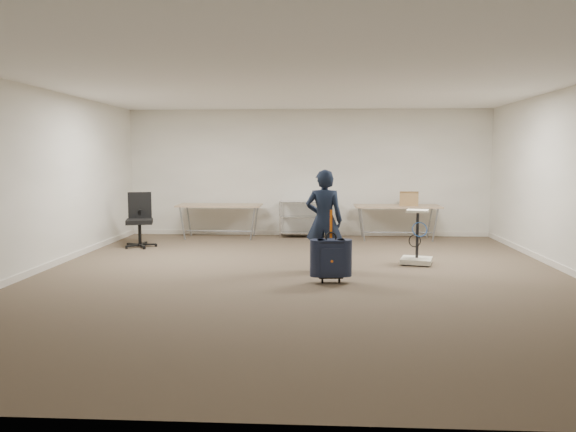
{
  "coord_description": "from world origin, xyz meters",
  "views": [
    {
      "loc": [
        0.27,
        -8.01,
        1.75
      ],
      "look_at": [
        -0.21,
        0.3,
        0.87
      ],
      "focal_mm": 35.0,
      "sensor_mm": 36.0,
      "label": 1
    }
  ],
  "objects": [
    {
      "name": "folding_table_right",
      "position": [
        1.9,
        3.95,
        0.68
      ],
      "size": [
        1.8,
        0.75,
        0.73
      ],
      "color": "#9E8160",
      "rests_on": "ground"
    },
    {
      "name": "office_chair",
      "position": [
        -3.25,
        2.67,
        0.32
      ],
      "size": [
        0.64,
        0.64,
        1.06
      ],
      "color": "black",
      "rests_on": "ground"
    },
    {
      "name": "cardboard_box",
      "position": [
        2.15,
        3.95,
        0.88
      ],
      "size": [
        0.43,
        0.35,
        0.29
      ],
      "primitive_type": "cube",
      "rotation": [
        0.0,
        0.0,
        -0.17
      ],
      "color": "olive",
      "rests_on": "folding_table_right"
    },
    {
      "name": "wire_shelf",
      "position": [
        0.0,
        4.2,
        0.44
      ],
      "size": [
        1.22,
        0.47,
        0.8
      ],
      "color": "silver",
      "rests_on": "ground"
    },
    {
      "name": "suitcase",
      "position": [
        0.42,
        -0.3,
        0.35
      ],
      "size": [
        0.39,
        0.25,
        1.03
      ],
      "color": "black",
      "rests_on": "ground"
    },
    {
      "name": "ground",
      "position": [
        0.0,
        0.0,
        0.0
      ],
      "size": [
        9.0,
        9.0,
        0.0
      ],
      "primitive_type": "plane",
      "color": "#4F412F",
      "rests_on": "ground"
    },
    {
      "name": "person",
      "position": [
        0.33,
        0.57,
        0.78
      ],
      "size": [
        0.6,
        0.42,
        1.56
      ],
      "primitive_type": "imported",
      "rotation": [
        0.0,
        0.0,
        3.05
      ],
      "color": "black",
      "rests_on": "ground"
    },
    {
      "name": "equipment_cart",
      "position": [
        1.86,
        1.18,
        0.23
      ],
      "size": [
        0.6,
        0.6,
        0.89
      ],
      "color": "beige",
      "rests_on": "ground"
    },
    {
      "name": "folding_table_left",
      "position": [
        -1.9,
        3.95,
        0.68
      ],
      "size": [
        1.8,
        0.75,
        0.73
      ],
      "color": "#9E8160",
      "rests_on": "ground"
    },
    {
      "name": "room_shell",
      "position": [
        0.0,
        1.38,
        0.05
      ],
      "size": [
        8.0,
        9.0,
        9.0
      ],
      "color": "beige",
      "rests_on": "ground"
    }
  ]
}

